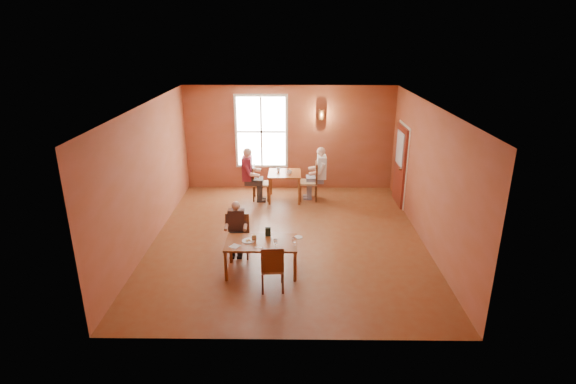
{
  "coord_description": "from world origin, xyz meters",
  "views": [
    {
      "loc": [
        0.11,
        -9.16,
        4.45
      ],
      "look_at": [
        0.0,
        0.2,
        1.05
      ],
      "focal_mm": 28.0,
      "sensor_mm": 36.0,
      "label": 1
    }
  ],
  "objects_px": {
    "main_table": "(262,257)",
    "chair_empty": "(272,267)",
    "diner_main": "(239,232)",
    "chair_diner_main": "(239,237)",
    "diner_white": "(310,175)",
    "chair_diner_white": "(308,181)",
    "second_table": "(285,186)",
    "diner_maroon": "(260,175)",
    "chair_diner_maroon": "(261,183)"
  },
  "relations": [
    {
      "from": "diner_white",
      "to": "chair_diner_white",
      "type": "bearing_deg",
      "value": 90.0
    },
    {
      "from": "diner_main",
      "to": "second_table",
      "type": "distance_m",
      "value": 3.46
    },
    {
      "from": "chair_empty",
      "to": "second_table",
      "type": "height_order",
      "value": "chair_empty"
    },
    {
      "from": "diner_main",
      "to": "chair_diner_maroon",
      "type": "bearing_deg",
      "value": -93.76
    },
    {
      "from": "diner_main",
      "to": "diner_maroon",
      "type": "distance_m",
      "value": 3.35
    },
    {
      "from": "main_table",
      "to": "second_table",
      "type": "relative_size",
      "value": 1.57
    },
    {
      "from": "main_table",
      "to": "diner_white",
      "type": "distance_m",
      "value": 4.12
    },
    {
      "from": "chair_empty",
      "to": "chair_diner_maroon",
      "type": "distance_m",
      "value": 4.6
    },
    {
      "from": "chair_diner_maroon",
      "to": "diner_white",
      "type": "bearing_deg",
      "value": 90.0
    },
    {
      "from": "diner_white",
      "to": "main_table",
      "type": "bearing_deg",
      "value": 165.16
    },
    {
      "from": "chair_empty",
      "to": "chair_diner_white",
      "type": "distance_m",
      "value": 4.64
    },
    {
      "from": "chair_empty",
      "to": "diner_main",
      "type": "bearing_deg",
      "value": 116.5
    },
    {
      "from": "second_table",
      "to": "diner_maroon",
      "type": "relative_size",
      "value": 0.61
    },
    {
      "from": "chair_empty",
      "to": "second_table",
      "type": "bearing_deg",
      "value": 83.87
    },
    {
      "from": "chair_diner_main",
      "to": "diner_white",
      "type": "distance_m",
      "value": 3.67
    },
    {
      "from": "chair_empty",
      "to": "diner_maroon",
      "type": "bearing_deg",
      "value": 92.37
    },
    {
      "from": "second_table",
      "to": "chair_diner_white",
      "type": "height_order",
      "value": "chair_diner_white"
    },
    {
      "from": "main_table",
      "to": "second_table",
      "type": "xyz_separation_m",
      "value": [
        0.37,
        3.96,
        0.06
      ]
    },
    {
      "from": "diner_main",
      "to": "chair_empty",
      "type": "xyz_separation_m",
      "value": [
        0.73,
        -1.22,
        -0.1
      ]
    },
    {
      "from": "diner_main",
      "to": "chair_diner_white",
      "type": "relative_size",
      "value": 1.03
    },
    {
      "from": "diner_main",
      "to": "diner_white",
      "type": "distance_m",
      "value": 3.69
    },
    {
      "from": "chair_diner_white",
      "to": "diner_maroon",
      "type": "height_order",
      "value": "diner_maroon"
    },
    {
      "from": "main_table",
      "to": "chair_diner_maroon",
      "type": "bearing_deg",
      "value": 94.04
    },
    {
      "from": "second_table",
      "to": "chair_diner_white",
      "type": "bearing_deg",
      "value": 0.0
    },
    {
      "from": "second_table",
      "to": "chair_diner_white",
      "type": "distance_m",
      "value": 0.67
    },
    {
      "from": "second_table",
      "to": "diner_white",
      "type": "bearing_deg",
      "value": 0.0
    },
    {
      "from": "chair_diner_white",
      "to": "diner_white",
      "type": "distance_m",
      "value": 0.18
    },
    {
      "from": "chair_diner_main",
      "to": "diner_white",
      "type": "xyz_separation_m",
      "value": [
        1.55,
        3.31,
        0.27
      ]
    },
    {
      "from": "main_table",
      "to": "chair_diner_white",
      "type": "relative_size",
      "value": 1.29
    },
    {
      "from": "diner_main",
      "to": "diner_white",
      "type": "relative_size",
      "value": 0.78
    },
    {
      "from": "chair_diner_main",
      "to": "chair_diner_maroon",
      "type": "relative_size",
      "value": 0.9
    },
    {
      "from": "diner_white",
      "to": "diner_maroon",
      "type": "distance_m",
      "value": 1.36
    },
    {
      "from": "diner_main",
      "to": "chair_diner_main",
      "type": "bearing_deg",
      "value": -90.0
    },
    {
      "from": "chair_diner_maroon",
      "to": "chair_diner_main",
      "type": "bearing_deg",
      "value": -3.8
    },
    {
      "from": "diner_maroon",
      "to": "diner_main",
      "type": "bearing_deg",
      "value": -3.25
    },
    {
      "from": "chair_diner_white",
      "to": "diner_white",
      "type": "relative_size",
      "value": 0.75
    },
    {
      "from": "chair_diner_maroon",
      "to": "chair_diner_white",
      "type": "bearing_deg",
      "value": 90.0
    },
    {
      "from": "diner_white",
      "to": "chair_diner_maroon",
      "type": "bearing_deg",
      "value": 90.0
    },
    {
      "from": "diner_main",
      "to": "diner_maroon",
      "type": "bearing_deg",
      "value": -93.25
    },
    {
      "from": "chair_diner_maroon",
      "to": "diner_maroon",
      "type": "relative_size",
      "value": 0.67
    },
    {
      "from": "chair_diner_main",
      "to": "chair_diner_white",
      "type": "distance_m",
      "value": 3.65
    },
    {
      "from": "main_table",
      "to": "chair_diner_main",
      "type": "bearing_deg",
      "value": 127.57
    },
    {
      "from": "chair_diner_maroon",
      "to": "diner_maroon",
      "type": "distance_m",
      "value": 0.24
    },
    {
      "from": "chair_empty",
      "to": "diner_maroon",
      "type": "relative_size",
      "value": 0.63
    },
    {
      "from": "chair_empty",
      "to": "diner_maroon",
      "type": "xyz_separation_m",
      "value": [
        -0.54,
        4.57,
        0.27
      ]
    },
    {
      "from": "chair_diner_white",
      "to": "second_table",
      "type": "bearing_deg",
      "value": 90.0
    },
    {
      "from": "chair_diner_white",
      "to": "chair_diner_maroon",
      "type": "xyz_separation_m",
      "value": [
        -1.3,
        0.0,
        -0.05
      ]
    },
    {
      "from": "diner_white",
      "to": "chair_diner_maroon",
      "type": "xyz_separation_m",
      "value": [
        -1.33,
        0.0,
        -0.22
      ]
    },
    {
      "from": "main_table",
      "to": "chair_empty",
      "type": "height_order",
      "value": "chair_empty"
    },
    {
      "from": "chair_diner_white",
      "to": "diner_white",
      "type": "height_order",
      "value": "diner_white"
    }
  ]
}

